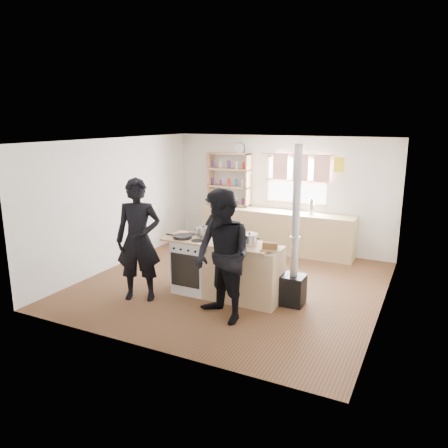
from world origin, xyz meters
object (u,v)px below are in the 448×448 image
at_px(person_near_left, 138,240).
at_px(bread_board, 270,247).
at_px(skillet_greens, 182,237).
at_px(stockpot_counter, 249,239).
at_px(flue_heater, 294,265).
at_px(person_near_right, 223,257).
at_px(roast_tray, 228,240).
at_px(person_far, 221,231).
at_px(thermos, 311,207).
at_px(cooking_island, 226,269).
at_px(stockpot_stove, 203,232).

bearing_deg(person_near_left, bread_board, -7.33).
xyz_separation_m(skillet_greens, person_near_left, (-0.47, -0.56, 0.02)).
bearing_deg(bread_board, stockpot_counter, 164.67).
bearing_deg(flue_heater, person_near_right, -128.28).
relative_size(roast_tray, person_far, 0.23).
xyz_separation_m(stockpot_counter, person_far, (-1.01, 1.04, -0.22)).
bearing_deg(thermos, skillet_greens, -115.36).
height_order(cooking_island, roast_tray, roast_tray).
relative_size(skillet_greens, person_near_left, 0.17).
xyz_separation_m(thermos, person_near_right, (-0.30, -3.55, -0.10)).
bearing_deg(skillet_greens, bread_board, 0.49).
height_order(skillet_greens, person_near_right, person_near_right).
bearing_deg(person_near_left, stockpot_stove, 22.88).
height_order(thermos, person_far, person_far).
xyz_separation_m(bread_board, flue_heater, (0.30, 0.28, -0.33)).
distance_m(roast_tray, person_near_right, 0.84).
distance_m(stockpot_stove, stockpot_counter, 0.87).
distance_m(thermos, flue_heater, 2.67).
xyz_separation_m(person_near_left, person_near_right, (1.54, -0.10, -0.03)).
distance_m(flue_heater, person_near_left, 2.47).
distance_m(thermos, person_near_right, 3.57).
distance_m(stockpot_stove, person_near_right, 1.19).
relative_size(bread_board, flue_heater, 0.12).
xyz_separation_m(thermos, stockpot_counter, (-0.23, -2.77, -0.03)).
xyz_separation_m(skillet_greens, stockpot_stove, (0.28, 0.22, 0.06)).
bearing_deg(skillet_greens, cooking_island, 9.25).
relative_size(skillet_greens, flue_heater, 0.14).
distance_m(roast_tray, stockpot_counter, 0.37).
height_order(bread_board, flue_heater, flue_heater).
relative_size(cooking_island, stockpot_stove, 8.12).
relative_size(roast_tray, stockpot_counter, 1.34).
height_order(roast_tray, person_near_right, person_near_right).
distance_m(cooking_island, skillet_greens, 0.90).
bearing_deg(stockpot_counter, person_near_left, -157.17).
bearing_deg(cooking_island, flue_heater, 9.11).
relative_size(stockpot_stove, person_far, 0.15).
relative_size(stockpot_counter, person_near_left, 0.14).
distance_m(thermos, person_far, 2.14).
distance_m(stockpot_stove, flue_heater, 1.59).
bearing_deg(stockpot_stove, person_far, 98.60).
relative_size(thermos, person_far, 0.19).
height_order(thermos, person_near_right, person_near_right).
height_order(roast_tray, person_near_left, person_near_left).
bearing_deg(stockpot_stove, person_near_right, -47.96).
distance_m(roast_tray, person_far, 1.23).
bearing_deg(roast_tray, stockpot_counter, -0.46).
height_order(stockpot_stove, stockpot_counter, stockpot_counter).
distance_m(cooking_island, person_near_left, 1.48).
bearing_deg(person_near_left, roast_tray, 5.29).
distance_m(cooking_island, person_near_right, 0.98).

